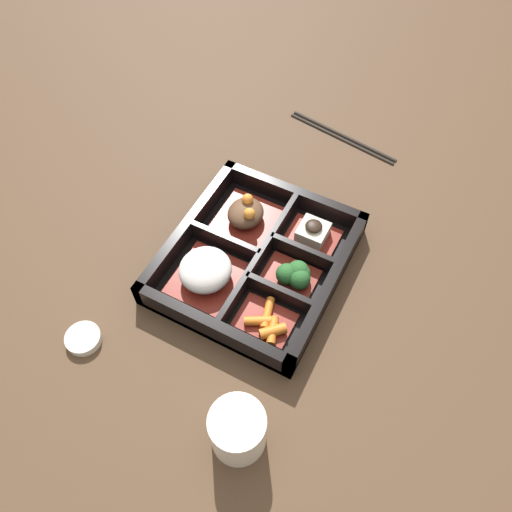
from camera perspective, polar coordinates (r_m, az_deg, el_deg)
name	(u,v)px	position (r m, az deg, el deg)	size (l,w,h in m)	color
ground_plane	(256,266)	(0.73, 0.00, -1.10)	(3.00, 3.00, 0.00)	#4C3523
bento_base	(256,264)	(0.72, 0.00, -0.88)	(0.27, 0.24, 0.01)	black
bento_rim	(258,259)	(0.71, 0.21, -0.30)	(0.27, 0.24, 0.04)	black
bowl_rice	(206,271)	(0.69, -5.78, -1.75)	(0.10, 0.09, 0.05)	maroon
bowl_stew	(246,215)	(0.75, -1.16, 4.72)	(0.10, 0.09, 0.05)	maroon
bowl_carrots	(267,322)	(0.66, 1.22, -7.60)	(0.06, 0.08, 0.02)	maroon
bowl_greens	(295,274)	(0.69, 4.47, -2.08)	(0.05, 0.08, 0.04)	maroon
bowl_tofu	(313,234)	(0.74, 6.49, 2.54)	(0.06, 0.08, 0.03)	maroon
tea_cup	(238,430)	(0.59, -2.10, -19.26)	(0.06, 0.06, 0.07)	beige
chopsticks	(342,136)	(0.91, 9.83, 13.35)	(0.05, 0.21, 0.01)	black
sauce_dish	(83,338)	(0.70, -19.12, -8.89)	(0.05, 0.05, 0.01)	beige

